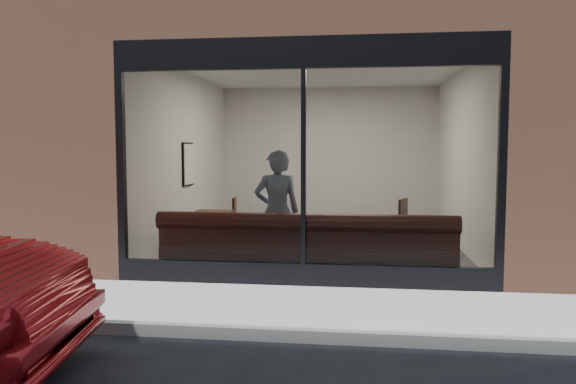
# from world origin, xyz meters

# --- Properties ---
(ground) EXTENTS (120.00, 120.00, 0.00)m
(ground) POSITION_xyz_m (0.00, 0.00, 0.00)
(ground) COLOR black
(ground) RESTS_ON ground
(sidewalk_near) EXTENTS (40.00, 2.00, 0.01)m
(sidewalk_near) POSITION_xyz_m (0.00, 1.00, 0.01)
(sidewalk_near) COLOR gray
(sidewalk_near) RESTS_ON ground
(kerb_near) EXTENTS (40.00, 0.10, 0.12)m
(kerb_near) POSITION_xyz_m (0.00, -0.05, 0.06)
(kerb_near) COLOR gray
(kerb_near) RESTS_ON ground
(host_building_pier_left) EXTENTS (2.50, 12.00, 3.20)m
(host_building_pier_left) POSITION_xyz_m (-3.75, 8.00, 1.60)
(host_building_pier_left) COLOR brown
(host_building_pier_left) RESTS_ON ground
(host_building_pier_right) EXTENTS (2.50, 12.00, 3.20)m
(host_building_pier_right) POSITION_xyz_m (3.75, 8.00, 1.60)
(host_building_pier_right) COLOR brown
(host_building_pier_right) RESTS_ON ground
(host_building_backfill) EXTENTS (5.00, 6.00, 3.20)m
(host_building_backfill) POSITION_xyz_m (0.00, 11.00, 1.60)
(host_building_backfill) COLOR brown
(host_building_backfill) RESTS_ON ground
(cafe_floor) EXTENTS (6.00, 6.00, 0.00)m
(cafe_floor) POSITION_xyz_m (0.00, 5.00, 0.02)
(cafe_floor) COLOR #2D2D30
(cafe_floor) RESTS_ON ground
(cafe_ceiling) EXTENTS (6.00, 6.00, 0.00)m
(cafe_ceiling) POSITION_xyz_m (0.00, 5.00, 3.19)
(cafe_ceiling) COLOR white
(cafe_ceiling) RESTS_ON host_building_upper
(cafe_wall_back) EXTENTS (5.00, 0.00, 5.00)m
(cafe_wall_back) POSITION_xyz_m (0.00, 7.99, 1.60)
(cafe_wall_back) COLOR silver
(cafe_wall_back) RESTS_ON ground
(cafe_wall_left) EXTENTS (0.00, 6.00, 6.00)m
(cafe_wall_left) POSITION_xyz_m (-2.49, 5.00, 1.60)
(cafe_wall_left) COLOR silver
(cafe_wall_left) RESTS_ON ground
(cafe_wall_right) EXTENTS (0.00, 6.00, 6.00)m
(cafe_wall_right) POSITION_xyz_m (2.49, 5.00, 1.60)
(cafe_wall_right) COLOR silver
(cafe_wall_right) RESTS_ON ground
(storefront_kick) EXTENTS (5.00, 0.10, 0.30)m
(storefront_kick) POSITION_xyz_m (0.00, 2.05, 0.15)
(storefront_kick) COLOR black
(storefront_kick) RESTS_ON ground
(storefront_header) EXTENTS (5.00, 0.10, 0.40)m
(storefront_header) POSITION_xyz_m (0.00, 2.05, 3.00)
(storefront_header) COLOR black
(storefront_header) RESTS_ON host_building_upper
(storefront_mullion) EXTENTS (0.06, 0.10, 2.50)m
(storefront_mullion) POSITION_xyz_m (0.00, 2.05, 1.55)
(storefront_mullion) COLOR black
(storefront_mullion) RESTS_ON storefront_kick
(storefront_glass) EXTENTS (4.80, 0.00, 4.80)m
(storefront_glass) POSITION_xyz_m (0.00, 2.02, 1.55)
(storefront_glass) COLOR white
(storefront_glass) RESTS_ON storefront_kick
(banquette) EXTENTS (4.00, 0.55, 0.45)m
(banquette) POSITION_xyz_m (0.00, 2.45, 0.23)
(banquette) COLOR #331312
(banquette) RESTS_ON cafe_floor
(person) EXTENTS (0.73, 0.56, 1.77)m
(person) POSITION_xyz_m (-0.45, 2.76, 0.89)
(person) COLOR #849BB4
(person) RESTS_ON cafe_floor
(cafe_table_left) EXTENTS (0.64, 0.64, 0.04)m
(cafe_table_left) POSITION_xyz_m (-1.67, 3.79, 0.74)
(cafe_table_left) COLOR #2F2012
(cafe_table_left) RESTS_ON cafe_floor
(cafe_table_right) EXTENTS (0.68, 0.68, 0.04)m
(cafe_table_right) POSITION_xyz_m (1.32, 3.21, 0.74)
(cafe_table_right) COLOR #2F2012
(cafe_table_right) RESTS_ON cafe_floor
(cafe_chair_left) EXTENTS (0.44, 0.44, 0.04)m
(cafe_chair_left) POSITION_xyz_m (-1.61, 4.28, 0.24)
(cafe_chair_left) COLOR #2F2012
(cafe_chair_left) RESTS_ON cafe_floor
(cafe_chair_right) EXTENTS (0.57, 0.57, 0.04)m
(cafe_chair_right) POSITION_xyz_m (1.27, 4.47, 0.24)
(cafe_chair_right) COLOR #2F2012
(cafe_chair_right) RESTS_ON cafe_floor
(wall_poster) EXTENTS (0.02, 0.56, 0.75)m
(wall_poster) POSITION_xyz_m (-2.45, 5.05, 1.49)
(wall_poster) COLOR white
(wall_poster) RESTS_ON cafe_wall_left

